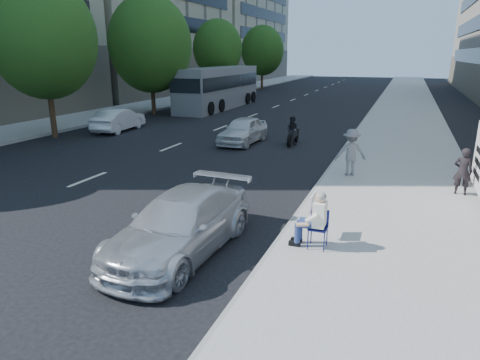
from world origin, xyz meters
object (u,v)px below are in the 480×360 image
at_px(pedestrian_woman, 463,171).
at_px(bus, 219,88).
at_px(seated_protester, 314,216).
at_px(parked_sedan, 181,224).
at_px(jogger, 351,152).
at_px(white_sedan_mid, 119,120).
at_px(white_sedan_near, 243,130).
at_px(motorcycle, 293,132).

relative_size(pedestrian_woman, bus, 0.12).
relative_size(seated_protester, parked_sedan, 0.28).
relative_size(jogger, bus, 0.14).
bearing_deg(pedestrian_woman, white_sedan_mid, -12.71).
relative_size(white_sedan_mid, bus, 0.33).
relative_size(parked_sedan, white_sedan_near, 1.20).
distance_m(white_sedan_mid, bus, 12.57).
relative_size(parked_sedan, white_sedan_mid, 1.17).
bearing_deg(white_sedan_near, white_sedan_mid, 176.08).
bearing_deg(jogger, white_sedan_near, -58.58).
bearing_deg(parked_sedan, white_sedan_mid, 133.43).
height_order(parked_sedan, white_sedan_mid, parked_sedan).
distance_m(seated_protester, motorcycle, 12.10).
bearing_deg(seated_protester, white_sedan_mid, 139.56).
distance_m(parked_sedan, white_sedan_mid, 17.10).
bearing_deg(white_sedan_near, bus, 120.04).
xyz_separation_m(parked_sedan, white_sedan_near, (-3.07, 12.13, -0.01)).
xyz_separation_m(seated_protester, bus, (-13.00, 24.39, 0.76)).
relative_size(pedestrian_woman, motorcycle, 0.72).
xyz_separation_m(pedestrian_woman, motorcycle, (-6.93, 6.23, -0.25)).
height_order(seated_protester, parked_sedan, seated_protester).
xyz_separation_m(pedestrian_woman, parked_sedan, (-6.30, -6.43, -0.21)).
bearing_deg(white_sedan_near, pedestrian_woman, -29.48).
bearing_deg(pedestrian_woman, parked_sedan, 53.35).
height_order(white_sedan_mid, motorcycle, motorcycle).
bearing_deg(bus, motorcycle, -53.48).
distance_m(jogger, white_sedan_mid, 15.02).
distance_m(pedestrian_woman, white_sedan_near, 10.97).
relative_size(pedestrian_woman, white_sedan_mid, 0.37).
bearing_deg(bus, parked_sedan, -68.48).
distance_m(seated_protester, parked_sedan, 2.99).
distance_m(white_sedan_near, bus, 15.14).
bearing_deg(seated_protester, white_sedan_near, 117.87).
bearing_deg(bus, seated_protester, -62.29).
bearing_deg(white_sedan_near, parked_sedan, -73.96).
height_order(seated_protester, pedestrian_woman, pedestrian_woman).
bearing_deg(parked_sedan, seated_protester, 23.38).
relative_size(jogger, motorcycle, 0.82).
xyz_separation_m(white_sedan_near, bus, (-7.14, 13.32, 0.98)).
bearing_deg(jogger, bus, -74.11).
distance_m(jogger, parked_sedan, 7.96).
xyz_separation_m(parked_sedan, motorcycle, (-0.63, 12.67, -0.04)).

